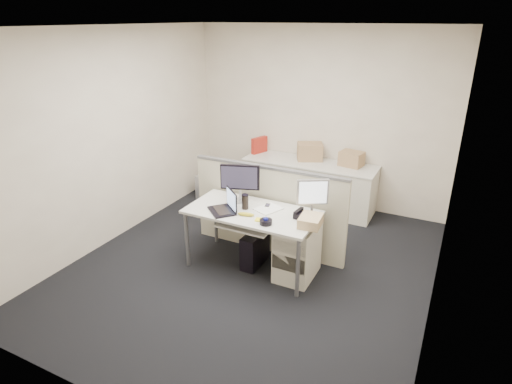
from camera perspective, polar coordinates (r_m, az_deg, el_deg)
The scene contains 29 objects.
floor at distance 5.24m, azimuth -0.49°, elevation -9.85°, with size 4.00×4.50×0.01m, color black.
ceiling at distance 4.43m, azimuth -0.62°, elevation 21.25°, with size 4.00×4.50×0.01m, color white.
wall_back at distance 6.67m, azimuth 8.38°, elevation 9.70°, with size 4.00×0.02×2.70m, color beige.
wall_front at distance 3.00m, azimuth -20.63°, elevation -7.85°, with size 4.00×0.02×2.70m, color beige.
wall_left at distance 5.81m, azimuth -18.55°, elevation 6.89°, with size 0.02×4.50×2.70m, color beige.
wall_right at distance 4.20m, azimuth 24.57°, elevation 0.25°, with size 0.02×4.50×2.70m, color beige.
desk at distance 4.91m, azimuth -0.52°, elevation -3.23°, with size 1.50×0.75×0.73m.
keyboard_tray at distance 4.79m, azimuth -1.50°, elevation -4.54°, with size 0.62×0.32×0.02m, color beige.
drawer_pedestal at distance 4.92m, azimuth 5.54°, elevation -7.79°, with size 0.40×0.55×0.65m, color beige.
cubicle_partition at distance 5.32m, azimuth 1.66°, elevation -2.48°, with size 2.00×0.06×1.10m, color #BBB796.
back_counter at distance 6.67m, azimuth 7.03°, elevation 0.86°, with size 2.00×0.60×0.72m, color beige.
monitor_main at distance 5.05m, azimuth -2.13°, elevation 1.16°, with size 0.46×0.18×0.46m, color black.
monitor_small at distance 4.72m, azimuth 7.52°, elevation -0.83°, with size 0.35×0.17×0.43m, color #B7B7BC.
laptop at distance 4.83m, azimuth -4.63°, elevation -1.30°, with size 0.33×0.25×0.25m, color black.
trackball at distance 4.57m, azimuth 1.32°, elevation -4.00°, with size 0.14×0.14×0.05m, color black.
desk_phone at distance 4.72m, azimuth 6.43°, elevation -3.18°, with size 0.19×0.16×0.06m, color black.
paper_stack at distance 4.92m, azimuth 1.67°, elevation -2.27°, with size 0.22×0.29×0.01m, color white.
sticky_pad at distance 4.66m, azimuth 0.45°, elevation -3.71°, with size 0.09×0.09×0.01m, color yellow.
travel_mug at distance 4.91m, azimuth -1.46°, elevation -1.36°, with size 0.08×0.08×0.16m, color black.
banana at distance 4.75m, azimuth -1.34°, elevation -2.98°, with size 0.19×0.05×0.04m, color yellow.
cellphone at distance 5.01m, azimuth 1.54°, elevation -1.82°, with size 0.05×0.10×0.01m, color black.
manila_folders at distance 4.57m, azimuth 7.28°, elevation -3.84°, with size 0.22×0.28×0.11m, color tan.
keyboard at distance 4.83m, azimuth -1.80°, elevation -3.96°, with size 0.50×0.18×0.03m, color black.
pc_tower_desk at distance 5.17m, azimuth -0.14°, elevation -7.59°, with size 0.18×0.44×0.41m, color black.
pc_tower_spare_dark at distance 7.19m, azimuth -4.35°, elevation 1.09°, with size 0.16×0.40×0.37m, color black.
pc_tower_spare_silver at distance 7.18m, azimuth -6.71°, elevation 1.05°, with size 0.17×0.42×0.39m, color #B7B7BC.
cardboard_box_left at distance 6.63m, azimuth 7.18°, elevation 5.29°, with size 0.37×0.28×0.28m, color #9D745A.
cardboard_box_right at distance 6.46m, azimuth 12.61°, elevation 4.26°, with size 0.32×0.25×0.23m, color #9D745A.
red_binder at distance 6.92m, azimuth 0.46°, elevation 6.20°, with size 0.07×0.30×0.28m, color #A92217.
Camera 1 is at (2.01, -3.95, 2.79)m, focal length 30.00 mm.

